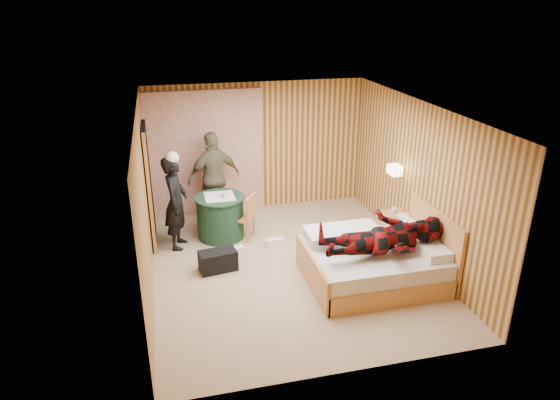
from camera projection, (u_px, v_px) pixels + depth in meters
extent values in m
cube|color=tan|center=(289.00, 266.00, 7.91)|extent=(4.20, 5.00, 0.01)
cube|color=silver|center=(290.00, 109.00, 6.97)|extent=(4.20, 5.00, 0.01)
cube|color=#E29E56|center=(257.00, 147.00, 9.69)|extent=(4.20, 0.02, 2.50)
cube|color=#E29E56|center=(145.00, 205.00, 6.98)|extent=(0.02, 5.00, 2.50)
cube|color=#E29E56|center=(418.00, 181.00, 7.90)|extent=(0.02, 5.00, 2.50)
cube|color=beige|center=(206.00, 154.00, 9.42)|extent=(2.20, 0.08, 2.40)
cube|color=black|center=(149.00, 186.00, 8.33)|extent=(0.06, 0.90, 2.05)
cylinder|color=gold|center=(399.00, 170.00, 8.26)|extent=(0.18, 0.04, 0.04)
cube|color=#FFE5B2|center=(395.00, 170.00, 8.24)|extent=(0.18, 0.24, 0.16)
cube|color=tan|center=(372.00, 272.00, 7.45)|extent=(1.90, 1.52, 0.28)
cube|color=silver|center=(374.00, 256.00, 7.35)|extent=(1.84, 1.46, 0.24)
cube|color=tan|center=(312.00, 272.00, 7.20)|extent=(0.06, 1.52, 0.53)
cube|color=tan|center=(433.00, 242.00, 7.52)|extent=(0.06, 1.52, 1.04)
cube|color=white|center=(433.00, 251.00, 7.12)|extent=(0.36, 0.52, 0.13)
cube|color=white|center=(409.00, 230.00, 7.77)|extent=(0.36, 0.52, 0.13)
cube|color=silver|center=(343.00, 234.00, 7.59)|extent=(1.14, 0.57, 0.17)
cube|color=tan|center=(395.00, 232.00, 8.35)|extent=(0.43, 0.60, 0.60)
cube|color=tan|center=(396.00, 222.00, 8.28)|extent=(0.46, 0.62, 0.03)
cylinder|color=#1C3E27|center=(220.00, 217.00, 8.74)|extent=(0.81, 0.81, 0.74)
cylinder|color=#1C3E27|center=(220.00, 198.00, 8.59)|extent=(0.87, 0.87, 0.03)
cube|color=white|center=(219.00, 197.00, 8.59)|extent=(0.57, 0.57, 0.01)
cube|color=tan|center=(216.00, 201.00, 9.25)|extent=(0.48, 0.48, 0.05)
cube|color=tan|center=(213.00, 185.00, 9.32)|extent=(0.42, 0.11, 0.46)
cylinder|color=tan|center=(210.00, 217.00, 9.13)|extent=(0.04, 0.04, 0.43)
cylinder|color=tan|center=(223.00, 207.00, 9.55)|extent=(0.04, 0.04, 0.43)
cube|color=tan|center=(242.00, 218.00, 8.66)|extent=(0.51, 0.51, 0.04)
cube|color=tan|center=(251.00, 207.00, 8.53)|extent=(0.23, 0.33, 0.41)
cylinder|color=tan|center=(238.00, 224.00, 8.92)|extent=(0.04, 0.04, 0.38)
cylinder|color=tan|center=(247.00, 233.00, 8.56)|extent=(0.04, 0.04, 0.38)
cube|color=black|center=(218.00, 261.00, 7.73)|extent=(0.61, 0.39, 0.32)
cube|color=white|center=(237.00, 251.00, 8.26)|extent=(0.27, 0.18, 0.11)
cube|color=white|center=(275.00, 242.00, 8.51)|extent=(0.31, 0.14, 0.13)
imported|color=black|center=(176.00, 203.00, 8.23)|extent=(0.52, 0.66, 1.60)
imported|color=#676345|center=(214.00, 177.00, 9.20)|extent=(1.09, 0.69, 1.72)
imported|color=#600909|center=(385.00, 228.00, 6.98)|extent=(0.86, 0.67, 1.77)
imported|color=white|center=(398.00, 217.00, 8.19)|extent=(0.19, 0.24, 0.02)
imported|color=white|center=(398.00, 215.00, 8.18)|extent=(0.25, 0.27, 0.02)
imported|color=white|center=(394.00, 210.00, 8.34)|extent=(0.12, 0.12, 0.09)
imported|color=white|center=(226.00, 194.00, 8.54)|extent=(0.16, 0.16, 0.10)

